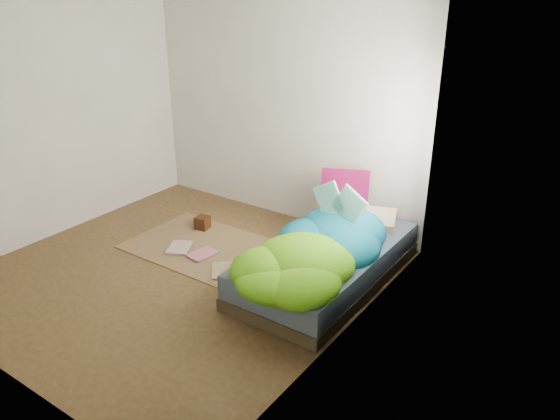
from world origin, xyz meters
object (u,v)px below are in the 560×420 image
object	(u,v)px
floor_book_b	(196,251)
wooden_box	(203,223)
bed	(327,263)
open_book	(339,192)
pillow_magenta	(345,193)
floor_book_a	(169,247)

from	to	relation	value
floor_book_b	wooden_box	bearing A→B (deg)	133.01
bed	floor_book_b	distance (m)	1.42
open_book	pillow_magenta	bearing A→B (deg)	117.22
bed	open_book	bearing A→B (deg)	90.17
open_book	bed	bearing A→B (deg)	-85.42
floor_book_a	open_book	bearing A→B (deg)	-8.75
wooden_box	open_book	bearing A→B (deg)	1.03
pillow_magenta	floor_book_b	xyz separation A→B (m)	(-1.13, -1.07, -0.56)
bed	pillow_magenta	size ratio (longest dim) A/B	4.11
floor_book_b	floor_book_a	bearing A→B (deg)	-154.21
floor_book_a	floor_book_b	distance (m)	0.31
bed	open_book	distance (m)	0.68
bed	open_book	size ratio (longest dim) A/B	4.25
wooden_box	floor_book_a	distance (m)	0.57
wooden_box	floor_book_b	xyz separation A→B (m)	(0.33, -0.47, -0.06)
pillow_magenta	wooden_box	xyz separation A→B (m)	(-1.47, -0.59, -0.50)
open_book	floor_book_a	size ratio (longest dim) A/B	1.54
floor_book_a	bed	bearing A→B (deg)	-14.52
floor_book_b	pillow_magenta	bearing A→B (deg)	51.22
wooden_box	floor_book_b	distance (m)	0.58
open_book	floor_book_b	size ratio (longest dim) A/B	1.66
floor_book_a	floor_book_b	bearing A→B (deg)	-10.75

